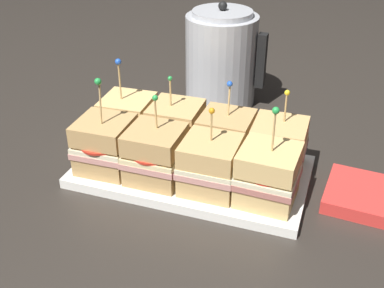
% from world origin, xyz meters
% --- Properties ---
extents(ground_plane, '(6.00, 6.00, 0.00)m').
position_xyz_m(ground_plane, '(0.00, 0.00, 0.00)').
color(ground_plane, '#2D2823').
extents(serving_platter, '(0.42, 0.23, 0.02)m').
position_xyz_m(serving_platter, '(0.00, 0.00, 0.01)').
color(serving_platter, white).
rests_on(serving_platter, ground_plane).
extents(sandwich_front_far_left, '(0.10, 0.10, 0.18)m').
position_xyz_m(sandwich_front_far_left, '(-0.15, -0.05, 0.07)').
color(sandwich_front_far_left, tan).
rests_on(sandwich_front_far_left, serving_platter).
extents(sandwich_front_center_left, '(0.10, 0.10, 0.16)m').
position_xyz_m(sandwich_front_center_left, '(-0.05, -0.05, 0.07)').
color(sandwich_front_center_left, tan).
rests_on(sandwich_front_center_left, serving_platter).
extents(sandwich_front_center_right, '(0.10, 0.10, 0.15)m').
position_xyz_m(sandwich_front_center_right, '(0.05, -0.05, 0.06)').
color(sandwich_front_center_right, tan).
rests_on(sandwich_front_center_right, serving_platter).
extents(sandwich_front_far_right, '(0.10, 0.10, 0.17)m').
position_xyz_m(sandwich_front_far_right, '(0.15, -0.05, 0.07)').
color(sandwich_front_far_right, tan).
rests_on(sandwich_front_far_right, serving_platter).
extents(sandwich_back_far_left, '(0.10, 0.10, 0.18)m').
position_xyz_m(sandwich_back_far_left, '(-0.15, 0.05, 0.07)').
color(sandwich_back_far_left, tan).
rests_on(sandwich_back_far_left, serving_platter).
extents(sandwich_back_center_left, '(0.10, 0.10, 0.15)m').
position_xyz_m(sandwich_back_center_left, '(-0.05, 0.05, 0.07)').
color(sandwich_back_center_left, tan).
rests_on(sandwich_back_center_left, serving_platter).
extents(sandwich_back_center_right, '(0.10, 0.10, 0.16)m').
position_xyz_m(sandwich_back_center_right, '(0.05, 0.05, 0.06)').
color(sandwich_back_center_right, tan).
rests_on(sandwich_back_center_right, serving_platter).
extents(sandwich_back_far_right, '(0.10, 0.10, 0.15)m').
position_xyz_m(sandwich_back_far_right, '(0.15, 0.05, 0.06)').
color(sandwich_back_far_right, tan).
rests_on(sandwich_back_far_right, serving_platter).
extents(kettle_steel, '(0.19, 0.16, 0.24)m').
position_xyz_m(kettle_steel, '(-0.04, 0.33, 0.11)').
color(kettle_steel, '#B7BABF').
rests_on(kettle_steel, ground_plane).
extents(napkin_stack, '(0.14, 0.14, 0.02)m').
position_xyz_m(napkin_stack, '(0.30, 0.02, 0.01)').
color(napkin_stack, red).
rests_on(napkin_stack, ground_plane).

